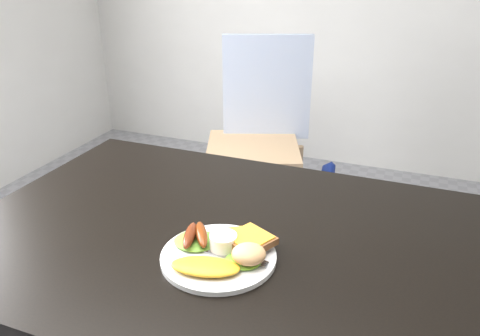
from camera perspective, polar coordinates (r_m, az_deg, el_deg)
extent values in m
cube|color=black|center=(1.06, -1.25, -8.80)|extent=(1.20, 0.80, 0.04)
cube|color=tan|center=(2.27, 1.57, 2.15)|extent=(0.56, 0.56, 0.05)
imported|color=navy|center=(1.69, 2.09, 6.84)|extent=(0.67, 0.56, 1.60)
cylinder|color=white|center=(0.96, -2.63, -10.74)|extent=(0.23, 0.23, 0.01)
ellipsoid|color=#5B911B|center=(0.99, -5.37, -8.82)|extent=(0.11, 0.10, 0.01)
ellipsoid|color=#5FA327|center=(0.93, 0.38, -11.21)|extent=(0.08, 0.07, 0.01)
ellipsoid|color=orange|center=(0.91, -4.25, -11.89)|extent=(0.15, 0.09, 0.02)
ellipsoid|color=brown|center=(0.98, -6.13, -8.15)|extent=(0.05, 0.10, 0.02)
ellipsoid|color=#723707|center=(0.98, -4.72, -8.04)|extent=(0.07, 0.09, 0.02)
cylinder|color=white|center=(0.96, -2.04, -9.01)|extent=(0.07, 0.07, 0.03)
cube|color=brown|center=(0.99, 0.01, -8.51)|extent=(0.10, 0.10, 0.01)
cube|color=brown|center=(0.96, 1.16, -8.81)|extent=(0.11, 0.11, 0.01)
ellipsoid|color=#C8C78E|center=(0.92, 1.08, -10.43)|extent=(0.08, 0.08, 0.04)
cube|color=#ADAFB7|center=(0.97, -4.25, -9.96)|extent=(0.16, 0.04, 0.00)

